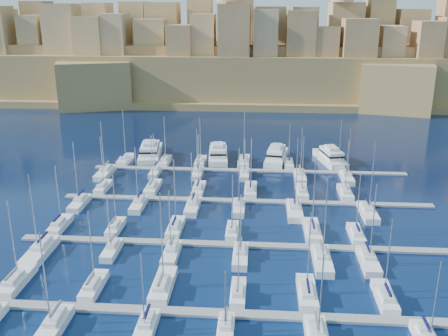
# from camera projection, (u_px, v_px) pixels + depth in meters

# --- Properties ---
(ground) EXTENTS (600.00, 600.00, 0.00)m
(ground) POSITION_uv_depth(u_px,v_px,m) (244.00, 219.00, 104.45)
(ground) COLOR black
(ground) RESTS_ON ground
(pontoon_near) EXTENTS (84.00, 2.00, 0.40)m
(pontoon_near) POSITION_uv_depth(u_px,v_px,m) (235.00, 314.00, 72.16)
(pontoon_near) COLOR slate
(pontoon_near) RESTS_ON ground
(pontoon_mid_near) EXTENTS (84.00, 2.00, 0.40)m
(pontoon_mid_near) POSITION_uv_depth(u_px,v_px,m) (241.00, 245.00, 93.01)
(pontoon_mid_near) COLOR slate
(pontoon_mid_near) RESTS_ON ground
(pontoon_mid_far) EXTENTS (84.00, 2.00, 0.40)m
(pontoon_mid_far) POSITION_uv_depth(u_px,v_px,m) (245.00, 201.00, 113.86)
(pontoon_mid_far) COLOR slate
(pontoon_mid_far) RESTS_ON ground
(pontoon_far) EXTENTS (84.00, 2.00, 0.40)m
(pontoon_far) POSITION_uv_depth(u_px,v_px,m) (248.00, 170.00, 134.71)
(pontoon_far) COLOR slate
(pontoon_far) RESTS_ON ground
(sailboat_0) EXTENTS (2.86, 9.55, 14.67)m
(sailboat_0) POSITION_uv_depth(u_px,v_px,m) (17.00, 281.00, 79.81)
(sailboat_0) COLOR white
(sailboat_0) RESTS_ON ground
(sailboat_1) EXTENTS (2.52, 8.40, 13.58)m
(sailboat_1) POSITION_uv_depth(u_px,v_px,m) (94.00, 286.00, 78.40)
(sailboat_1) COLOR white
(sailboat_1) RESTS_ON ground
(sailboat_2) EXTENTS (3.03, 10.08, 16.48)m
(sailboat_2) POSITION_uv_depth(u_px,v_px,m) (163.00, 286.00, 78.41)
(sailboat_2) COLOR white
(sailboat_2) RESTS_ON ground
(sailboat_3) EXTENTS (2.31, 7.69, 12.00)m
(sailboat_3) POSITION_uv_depth(u_px,v_px,m) (238.00, 293.00, 76.49)
(sailboat_3) COLOR white
(sailboat_3) RESTS_ON ground
(sailboat_4) EXTENTS (2.80, 9.35, 14.20)m
(sailboat_4) POSITION_uv_depth(u_px,v_px,m) (307.00, 293.00, 76.51)
(sailboat_4) COLOR white
(sailboat_4) RESTS_ON ground
(sailboat_5) EXTENTS (2.61, 8.70, 13.65)m
(sailboat_5) POSITION_uv_depth(u_px,v_px,m) (385.00, 297.00, 75.40)
(sailboat_5) COLOR white
(sailboat_5) RESTS_ON ground
(sailboat_7) EXTENTS (2.83, 9.43, 15.56)m
(sailboat_7) POSITION_uv_depth(u_px,v_px,m) (53.00, 327.00, 68.41)
(sailboat_7) COLOR white
(sailboat_7) RESTS_ON ground
(sailboat_8) EXTENTS (2.49, 8.30, 12.81)m
(sailboat_8) POSITION_uv_depth(u_px,v_px,m) (146.00, 329.00, 68.05)
(sailboat_8) COLOR white
(sailboat_8) RESTS_ON ground
(sailboat_9) EXTENTS (2.25, 7.51, 10.35)m
(sailboat_9) POSITION_uv_depth(u_px,v_px,m) (226.00, 331.00, 67.67)
(sailboat_9) COLOR white
(sailboat_9) RESTS_ON ground
(sailboat_12) EXTENTS (2.52, 8.40, 13.36)m
(sailboat_12) POSITION_uv_depth(u_px,v_px,m) (60.00, 225.00, 100.23)
(sailboat_12) COLOR white
(sailboat_12) RESTS_ON ground
(sailboat_13) EXTENTS (2.35, 7.83, 12.02)m
(sailboat_13) POSITION_uv_depth(u_px,v_px,m) (116.00, 227.00, 99.17)
(sailboat_13) COLOR white
(sailboat_13) RESTS_ON ground
(sailboat_14) EXTENTS (2.72, 9.07, 15.07)m
(sailboat_14) POSITION_uv_depth(u_px,v_px,m) (175.00, 228.00, 98.90)
(sailboat_14) COLOR white
(sailboat_14) RESTS_ON ground
(sailboat_15) EXTENTS (2.31, 7.71, 12.48)m
(sailboat_15) POSITION_uv_depth(u_px,v_px,m) (232.00, 231.00, 97.49)
(sailboat_15) COLOR white
(sailboat_15) RESTS_ON ground
(sailboat_16) EXTENTS (3.01, 10.04, 16.14)m
(sailboat_16) POSITION_uv_depth(u_px,v_px,m) (312.00, 231.00, 97.48)
(sailboat_16) COLOR white
(sailboat_16) RESTS_ON ground
(sailboat_17) EXTENTS (2.49, 8.31, 13.35)m
(sailboat_17) POSITION_uv_depth(u_px,v_px,m) (356.00, 234.00, 96.10)
(sailboat_17) COLOR white
(sailboat_17) RESTS_ON ground
(sailboat_18) EXTENTS (3.30, 11.00, 15.88)m
(sailboat_18) POSITION_uv_depth(u_px,v_px,m) (40.00, 251.00, 89.29)
(sailboat_18) COLOR white
(sailboat_18) RESTS_ON ground
(sailboat_19) EXTENTS (2.31, 7.69, 11.86)m
(sailboat_19) POSITION_uv_depth(u_px,v_px,m) (112.00, 250.00, 89.97)
(sailboat_19) COLOR white
(sailboat_19) RESTS_ON ground
(sailboat_20) EXTENTS (2.60, 8.65, 13.14)m
(sailboat_20) POSITION_uv_depth(u_px,v_px,m) (172.00, 253.00, 88.76)
(sailboat_20) COLOR white
(sailboat_20) RESTS_ON ground
(sailboat_21) EXTENTS (2.63, 8.78, 12.82)m
(sailboat_21) POSITION_uv_depth(u_px,v_px,m) (240.00, 256.00, 87.84)
(sailboat_21) COLOR white
(sailboat_21) RESTS_ON ground
(sailboat_22) EXTENTS (3.01, 10.04, 16.42)m
(sailboat_22) POSITION_uv_depth(u_px,v_px,m) (322.00, 260.00, 86.25)
(sailboat_22) COLOR white
(sailboat_22) RESTS_ON ground
(sailboat_23) EXTENTS (2.82, 9.41, 15.40)m
(sailboat_23) POSITION_uv_depth(u_px,v_px,m) (368.00, 261.00, 86.00)
(sailboat_23) COLOR white
(sailboat_23) RESTS_ON ground
(sailboat_24) EXTENTS (2.51, 8.36, 13.48)m
(sailboat_24) POSITION_uv_depth(u_px,v_px,m) (103.00, 187.00, 120.91)
(sailboat_24) COLOR white
(sailboat_24) RESTS_ON ground
(sailboat_25) EXTENTS (2.81, 9.36, 13.85)m
(sailboat_25) POSITION_uv_depth(u_px,v_px,m) (153.00, 188.00, 120.53)
(sailboat_25) COLOR white
(sailboat_25) RESTS_ON ground
(sailboat_26) EXTENTS (2.67, 8.90, 14.47)m
(sailboat_26) POSITION_uv_depth(u_px,v_px,m) (199.00, 189.00, 119.54)
(sailboat_26) COLOR white
(sailboat_26) RESTS_ON ground
(sailboat_27) EXTENTS (2.85, 9.51, 13.69)m
(sailboat_27) POSITION_uv_depth(u_px,v_px,m) (251.00, 190.00, 118.96)
(sailboat_27) COLOR white
(sailboat_27) RESTS_ON ground
(sailboat_28) EXTENTS (2.68, 8.93, 14.47)m
(sailboat_28) POSITION_uv_depth(u_px,v_px,m) (302.00, 192.00, 117.85)
(sailboat_28) COLOR white
(sailboat_28) RESTS_ON ground
(sailboat_29) EXTENTS (2.78, 9.28, 13.76)m
(sailboat_29) POSITION_uv_depth(u_px,v_px,m) (345.00, 193.00, 117.30)
(sailboat_29) COLOR white
(sailboat_29) RESTS_ON ground
(sailboat_30) EXTENTS (2.70, 8.99, 15.37)m
(sailboat_30) POSITION_uv_depth(u_px,v_px,m) (80.00, 203.00, 111.15)
(sailboat_30) COLOR white
(sailboat_30) RESTS_ON ground
(sailboat_31) EXTENTS (2.60, 8.67, 14.31)m
(sailboat_31) POSITION_uv_depth(u_px,v_px,m) (139.00, 204.00, 110.37)
(sailboat_31) COLOR white
(sailboat_31) RESTS_ON ground
(sailboat_32) EXTENTS (2.80, 9.34, 13.53)m
(sailboat_32) POSITION_uv_depth(u_px,v_px,m) (193.00, 207.00, 109.22)
(sailboat_32) COLOR white
(sailboat_32) RESTS_ON ground
(sailboat_33) EXTENTS (2.64, 8.80, 14.59)m
(sailboat_33) POSITION_uv_depth(u_px,v_px,m) (239.00, 207.00, 108.76)
(sailboat_33) COLOR white
(sailboat_33) RESTS_ON ground
(sailboat_34) EXTENTS (3.16, 10.54, 17.37)m
(sailboat_34) POSITION_uv_depth(u_px,v_px,m) (295.00, 210.00, 107.10)
(sailboat_34) COLOR white
(sailboat_34) RESTS_ON ground
(sailboat_35) EXTENTS (3.05, 10.16, 16.68)m
(sailboat_35) POSITION_uv_depth(u_px,v_px,m) (368.00, 212.00, 106.20)
(sailboat_35) COLOR white
(sailboat_35) RESTS_ON ground
(sailboat_36) EXTENTS (2.84, 9.45, 15.19)m
(sailboat_36) POSITION_uv_depth(u_px,v_px,m) (125.00, 160.00, 142.30)
(sailboat_36) COLOR white
(sailboat_36) RESTS_ON ground
(sailboat_37) EXTENTS (2.58, 8.59, 13.78)m
(sailboat_37) POSITION_uv_depth(u_px,v_px,m) (165.00, 161.00, 141.10)
(sailboat_37) COLOR white
(sailboat_37) RESTS_ON ground
(sailboat_38) EXTENTS (2.66, 8.85, 13.59)m
(sailboat_38) POSITION_uv_depth(u_px,v_px,m) (200.00, 162.00, 140.52)
(sailboat_38) COLOR white
(sailboat_38) RESTS_ON ground
(sailboat_39) EXTENTS (3.16, 10.54, 15.59)m
(sailboat_39) POSITION_uv_depth(u_px,v_px,m) (244.00, 162.00, 140.45)
(sailboat_39) COLOR white
(sailboat_39) RESTS_ON ground
(sailboat_40) EXTENTS (2.52, 8.40, 12.62)m
(sailboat_40) POSITION_uv_depth(u_px,v_px,m) (289.00, 164.00, 138.59)
(sailboat_40) COLOR white
(sailboat_40) RESTS_ON ground
(sailboat_41) EXTENTS (2.57, 8.56, 13.80)m
(sailboat_41) POSITION_uv_depth(u_px,v_px,m) (339.00, 165.00, 137.70)
(sailboat_41) COLOR white
(sailboat_41) RESTS_ON ground
(sailboat_42) EXTENTS (3.21, 10.70, 14.93)m
(sailboat_42) POSITION_uv_depth(u_px,v_px,m) (105.00, 173.00, 131.24)
(sailboat_42) COLOR white
(sailboat_42) RESTS_ON ground
(sailboat_43) EXTENTS (2.33, 7.77, 11.72)m
(sailboat_43) POSITION_uv_depth(u_px,v_px,m) (155.00, 172.00, 131.71)
(sailboat_43) COLOR white
(sailboat_43) RESTS_ON ground
(sailboat_44) EXTENTS (2.48, 8.26, 13.10)m
(sailboat_44) POSITION_uv_depth(u_px,v_px,m) (198.00, 173.00, 130.69)
(sailboat_44) COLOR white
(sailboat_44) RESTS_ON ground
(sailboat_45) EXTENTS (2.35, 7.83, 10.57)m
(sailboat_45) POSITION_uv_depth(u_px,v_px,m) (245.00, 174.00, 130.04)
(sailboat_45) COLOR white
(sailboat_45) RESTS_ON ground
(sailboat_46) EXTENTS (2.80, 9.33, 14.11)m
(sailboat_46) POSITION_uv_depth(u_px,v_px,m) (300.00, 176.00, 128.34)
(sailboat_46) COLOR white
(sailboat_46) RESTS_ON ground
(sailboat_47) EXTENTS (2.74, 9.13, 13.98)m
(sailboat_47) POSITION_uv_depth(u_px,v_px,m) (347.00, 177.00, 127.60)
(sailboat_47) COLOR white
(sailboat_47) RESTS_ON ground
(motor_yacht_a) EXTENTS (8.13, 19.81, 5.25)m
(motor_yacht_a) POSITION_uv_depth(u_px,v_px,m) (150.00, 152.00, 146.43)
(motor_yacht_a) COLOR white
(motor_yacht_a) RESTS_ON ground
(motor_yacht_b) EXTENTS (6.64, 17.82, 5.25)m
(motor_yacht_b) POSITION_uv_depth(u_px,v_px,m) (218.00, 154.00, 144.22)
(motor_yacht_b) COLOR white
(motor_yacht_b) RESTS_ON ground
(motor_yacht_c) EXTENTS (7.47, 17.35, 5.25)m
(motor_yacht_c) POSITION_uv_depth(u_px,v_px,m) (276.00, 156.00, 142.75)
(motor_yacht_c) COLOR white
(motor_yacht_c) RESTS_ON ground
(motor_yacht_d) EXTENTS (8.43, 17.05, 5.25)m
(motor_yacht_d) POSITION_uv_depth(u_px,v_px,m) (330.00, 157.00, 141.50)
(motor_yacht_d) COLOR white
(motor_yacht_d) RESTS_ON ground
(fortified_city) EXTENTS (460.00, 108.95, 59.52)m
(fortified_city) POSITION_uv_depth(u_px,v_px,m) (255.00, 64.00, 247.00)
(fortified_city) COLOR brown
(fortified_city) RESTS_ON ground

